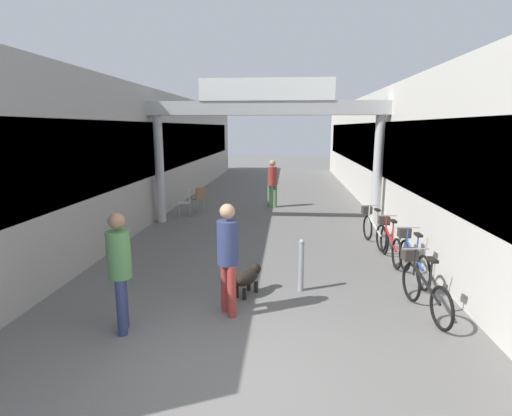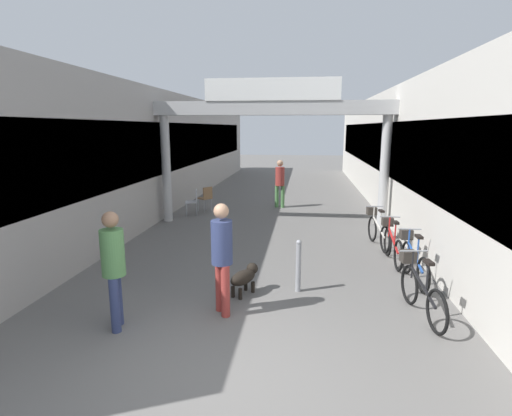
{
  "view_description": "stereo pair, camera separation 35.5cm",
  "coord_description": "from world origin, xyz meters",
  "px_view_note": "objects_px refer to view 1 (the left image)",
  "views": [
    {
      "loc": [
        0.66,
        -4.28,
        2.97
      ],
      "look_at": [
        0.0,
        3.96,
        1.3
      ],
      "focal_mm": 28.0,
      "sensor_mm": 36.0,
      "label": 1
    },
    {
      "loc": [
        1.01,
        -4.24,
        2.97
      ],
      "look_at": [
        0.0,
        3.96,
        1.3
      ],
      "focal_mm": 28.0,
      "sensor_mm": 36.0,
      "label": 2
    }
  ],
  "objects_px": {
    "pedestrian_with_dog": "(228,252)",
    "bollard_post_metal": "(301,265)",
    "bicycle_silver_farthest": "(373,228)",
    "cafe_chair_aluminium_nearer": "(187,200)",
    "bicycle_blue_second": "(412,257)",
    "bicycle_red_third": "(389,241)",
    "dog_on_leash": "(248,277)",
    "cafe_chair_wood_farther": "(199,197)",
    "pedestrian_carrying_crate": "(272,180)",
    "pedestrian_companion": "(119,264)",
    "bicycle_black_nearest": "(423,286)"
  },
  "relations": [
    {
      "from": "pedestrian_with_dog",
      "to": "bollard_post_metal",
      "type": "xyz_separation_m",
      "value": [
        1.19,
        1.04,
        -0.55
      ]
    },
    {
      "from": "bicycle_silver_farthest",
      "to": "cafe_chair_aluminium_nearer",
      "type": "height_order",
      "value": "bicycle_silver_farthest"
    },
    {
      "from": "bicycle_blue_second",
      "to": "bicycle_red_third",
      "type": "xyz_separation_m",
      "value": [
        -0.17,
        1.12,
        0.0
      ]
    },
    {
      "from": "dog_on_leash",
      "to": "cafe_chair_wood_farther",
      "type": "distance_m",
      "value": 7.46
    },
    {
      "from": "pedestrian_with_dog",
      "to": "pedestrian_carrying_crate",
      "type": "relative_size",
      "value": 1.02
    },
    {
      "from": "pedestrian_companion",
      "to": "bicycle_red_third",
      "type": "bearing_deg",
      "value": 37.79
    },
    {
      "from": "pedestrian_companion",
      "to": "cafe_chair_aluminium_nearer",
      "type": "xyz_separation_m",
      "value": [
        -1.01,
        7.82,
        -0.5
      ]
    },
    {
      "from": "bollard_post_metal",
      "to": "cafe_chair_wood_farther",
      "type": "relative_size",
      "value": 1.11
    },
    {
      "from": "bicycle_black_nearest",
      "to": "bicycle_silver_farthest",
      "type": "bearing_deg",
      "value": 90.19
    },
    {
      "from": "pedestrian_with_dog",
      "to": "cafe_chair_aluminium_nearer",
      "type": "distance_m",
      "value": 7.59
    },
    {
      "from": "pedestrian_carrying_crate",
      "to": "bicycle_black_nearest",
      "type": "bearing_deg",
      "value": -71.85
    },
    {
      "from": "bicycle_blue_second",
      "to": "cafe_chair_aluminium_nearer",
      "type": "height_order",
      "value": "bicycle_blue_second"
    },
    {
      "from": "pedestrian_carrying_crate",
      "to": "bicycle_silver_farthest",
      "type": "distance_m",
      "value": 5.49
    },
    {
      "from": "pedestrian_with_dog",
      "to": "pedestrian_carrying_crate",
      "type": "xyz_separation_m",
      "value": [
        0.35,
        8.91,
        -0.02
      ]
    },
    {
      "from": "pedestrian_with_dog",
      "to": "bollard_post_metal",
      "type": "height_order",
      "value": "pedestrian_with_dog"
    },
    {
      "from": "pedestrian_with_dog",
      "to": "pedestrian_companion",
      "type": "bearing_deg",
      "value": -155.58
    },
    {
      "from": "pedestrian_with_dog",
      "to": "pedestrian_carrying_crate",
      "type": "bearing_deg",
      "value": 87.75
    },
    {
      "from": "bollard_post_metal",
      "to": "dog_on_leash",
      "type": "bearing_deg",
      "value": -166.63
    },
    {
      "from": "bicycle_blue_second",
      "to": "bollard_post_metal",
      "type": "distance_m",
      "value": 2.38
    },
    {
      "from": "pedestrian_carrying_crate",
      "to": "bicycle_blue_second",
      "type": "height_order",
      "value": "pedestrian_carrying_crate"
    },
    {
      "from": "pedestrian_companion",
      "to": "bicycle_blue_second",
      "type": "height_order",
      "value": "pedestrian_companion"
    },
    {
      "from": "cafe_chair_aluminium_nearer",
      "to": "cafe_chair_wood_farther",
      "type": "relative_size",
      "value": 1.0
    },
    {
      "from": "bicycle_black_nearest",
      "to": "bicycle_blue_second",
      "type": "bearing_deg",
      "value": 79.61
    },
    {
      "from": "pedestrian_with_dog",
      "to": "cafe_chair_wood_farther",
      "type": "bearing_deg",
      "value": 105.85
    },
    {
      "from": "bicycle_black_nearest",
      "to": "bicycle_red_third",
      "type": "relative_size",
      "value": 0.99
    },
    {
      "from": "bollard_post_metal",
      "to": "bicycle_red_third",
      "type": "bearing_deg",
      "value": 43.52
    },
    {
      "from": "pedestrian_companion",
      "to": "bollard_post_metal",
      "type": "relative_size",
      "value": 1.83
    },
    {
      "from": "cafe_chair_aluminium_nearer",
      "to": "bicycle_blue_second",
      "type": "bearing_deg",
      "value": -41.76
    },
    {
      "from": "bicycle_blue_second",
      "to": "bicycle_silver_farthest",
      "type": "relative_size",
      "value": 1.01
    },
    {
      "from": "pedestrian_with_dog",
      "to": "bicycle_black_nearest",
      "type": "bearing_deg",
      "value": 6.68
    },
    {
      "from": "cafe_chair_aluminium_nearer",
      "to": "bicycle_silver_farthest",
      "type": "bearing_deg",
      "value": -27.55
    },
    {
      "from": "cafe_chair_aluminium_nearer",
      "to": "pedestrian_companion",
      "type": "bearing_deg",
      "value": -82.61
    },
    {
      "from": "bollard_post_metal",
      "to": "cafe_chair_aluminium_nearer",
      "type": "relative_size",
      "value": 1.11
    },
    {
      "from": "cafe_chair_wood_farther",
      "to": "pedestrian_carrying_crate",
      "type": "bearing_deg",
      "value": 22.26
    },
    {
      "from": "bicycle_blue_second",
      "to": "bicycle_red_third",
      "type": "bearing_deg",
      "value": 98.85
    },
    {
      "from": "pedestrian_companion",
      "to": "bicycle_red_third",
      "type": "distance_m",
      "value": 6.01
    },
    {
      "from": "pedestrian_companion",
      "to": "pedestrian_carrying_crate",
      "type": "relative_size",
      "value": 1.01
    },
    {
      "from": "bicycle_silver_farthest",
      "to": "bicycle_blue_second",
      "type": "bearing_deg",
      "value": -82.99
    },
    {
      "from": "bicycle_blue_second",
      "to": "cafe_chair_wood_farther",
      "type": "xyz_separation_m",
      "value": [
        -5.65,
        5.98,
        0.1
      ]
    },
    {
      "from": "bicycle_blue_second",
      "to": "bicycle_red_third",
      "type": "distance_m",
      "value": 1.14
    },
    {
      "from": "pedestrian_companion",
      "to": "cafe_chair_aluminium_nearer",
      "type": "relative_size",
      "value": 2.02
    },
    {
      "from": "pedestrian_companion",
      "to": "bollard_post_metal",
      "type": "bearing_deg",
      "value": 32.68
    },
    {
      "from": "pedestrian_companion",
      "to": "bicycle_blue_second",
      "type": "distance_m",
      "value": 5.55
    },
    {
      "from": "cafe_chair_aluminium_nearer",
      "to": "bicycle_red_third",
      "type": "bearing_deg",
      "value": -35.92
    },
    {
      "from": "bicycle_red_third",
      "to": "cafe_chair_aluminium_nearer",
      "type": "xyz_separation_m",
      "value": [
        -5.74,
        4.16,
        0.1
      ]
    },
    {
      "from": "dog_on_leash",
      "to": "bicycle_silver_farthest",
      "type": "relative_size",
      "value": 0.44
    },
    {
      "from": "pedestrian_with_dog",
      "to": "pedestrian_carrying_crate",
      "type": "distance_m",
      "value": 8.91
    },
    {
      "from": "bicycle_blue_second",
      "to": "bollard_post_metal",
      "type": "xyz_separation_m",
      "value": [
        -2.23,
        -0.83,
        0.06
      ]
    },
    {
      "from": "pedestrian_companion",
      "to": "cafe_chair_wood_farther",
      "type": "bearing_deg",
      "value": 95.05
    },
    {
      "from": "dog_on_leash",
      "to": "bollard_post_metal",
      "type": "relative_size",
      "value": 0.74
    }
  ]
}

